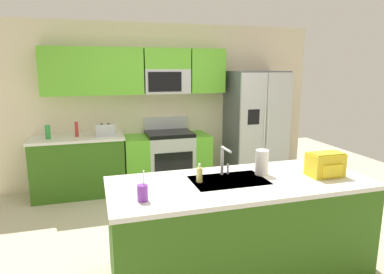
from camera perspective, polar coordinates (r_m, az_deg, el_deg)
ground_plane at (r=4.04m, az=2.07°, el=-16.49°), size 9.00×9.00×0.00m
kitchen_wall_unit at (r=5.56m, az=-6.14°, el=7.14°), size 5.20×0.43×2.60m
back_counter at (r=5.38m, az=-18.55°, el=-4.64°), size 1.35×0.63×0.90m
range_oven at (r=5.49m, az=-4.20°, el=-3.81°), size 1.36×0.61×1.10m
refrigerator at (r=5.83m, az=10.64°, el=1.78°), size 0.90×0.76×1.85m
island_counter at (r=3.28m, az=8.05°, el=-14.73°), size 2.38×0.96×0.90m
toaster at (r=5.21m, az=-14.44°, el=1.17°), size 0.28×0.16×0.18m
pepper_mill at (r=5.25m, az=-18.93°, el=1.23°), size 0.05×0.05×0.22m
bottle_green at (r=5.24m, az=-23.20°, el=0.78°), size 0.07×0.07×0.20m
sink_faucet at (r=3.19m, az=5.41°, el=-3.61°), size 0.08×0.21×0.28m
drink_cup_purple at (r=2.64m, az=-8.35°, el=-9.29°), size 0.08×0.08×0.25m
soap_dispenser at (r=3.03m, az=1.26°, el=-6.39°), size 0.06×0.06×0.17m
paper_towel_roll at (r=3.29m, az=11.73°, el=-4.22°), size 0.12×0.12×0.24m
backpack at (r=3.41m, az=21.63°, el=-4.28°), size 0.32×0.22×0.23m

